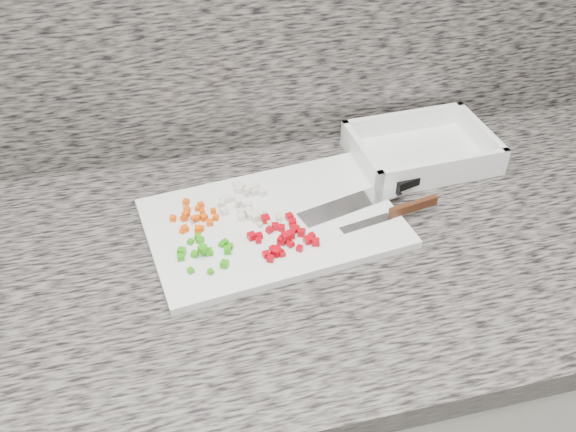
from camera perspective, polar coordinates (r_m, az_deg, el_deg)
name	(u,v)px	position (r m, az deg, el deg)	size (l,w,h in m)	color
cabinet	(237,430)	(1.36, -4.52, -18.44)	(3.92, 0.62, 0.86)	beige
countertop	(223,268)	(1.00, -5.81, -4.66)	(3.96, 0.64, 0.04)	#625D56
cutting_board	(273,223)	(1.04, -1.33, -0.62)	(0.40, 0.27, 0.01)	white
carrot_pile	(195,217)	(1.04, -8.23, -0.09)	(0.08, 0.09, 0.02)	#E84E05
onion_pile	(244,199)	(1.07, -3.95, 1.55)	(0.09, 0.11, 0.02)	silver
green_pepper_pile	(205,251)	(0.98, -7.43, -3.11)	(0.09, 0.09, 0.02)	#2A950D
red_pepper_pile	(283,238)	(0.99, -0.43, -1.93)	(0.11, 0.10, 0.02)	#AE020E
garlic_pile	(270,220)	(1.03, -1.62, -0.33)	(0.04, 0.05, 0.01)	beige
chef_knife	(399,185)	(1.12, 9.86, 2.74)	(0.30, 0.11, 0.02)	silver
paring_knife	(401,211)	(1.06, 10.05, 0.48)	(0.18, 0.05, 0.02)	silver
tray	(421,151)	(1.21, 11.74, 5.66)	(0.26, 0.19, 0.05)	white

